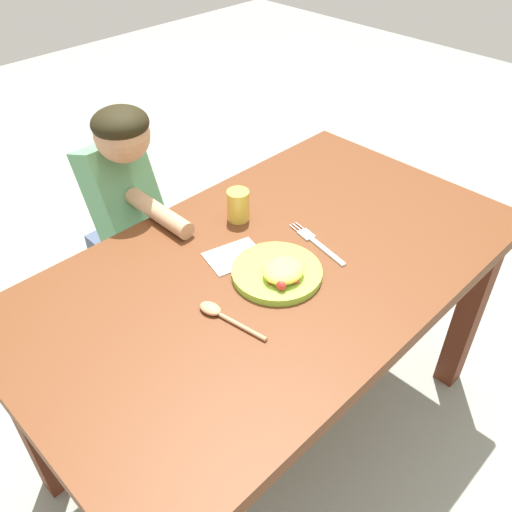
{
  "coord_description": "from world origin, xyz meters",
  "views": [
    {
      "loc": [
        -0.78,
        -0.72,
        1.61
      ],
      "look_at": [
        -0.03,
        0.04,
        0.74
      ],
      "focal_mm": 37.73,
      "sensor_mm": 36.0,
      "label": 1
    }
  ],
  "objects_px": {
    "plate": "(279,272)",
    "person": "(129,241)",
    "drinking_cup": "(238,205)",
    "spoon": "(219,313)",
    "fork": "(317,243)"
  },
  "relations": [
    {
      "from": "spoon",
      "to": "drinking_cup",
      "type": "distance_m",
      "value": 0.39
    },
    {
      "from": "spoon",
      "to": "drinking_cup",
      "type": "height_order",
      "value": "drinking_cup"
    },
    {
      "from": "plate",
      "to": "drinking_cup",
      "type": "bearing_deg",
      "value": 67.65
    },
    {
      "from": "drinking_cup",
      "to": "spoon",
      "type": "bearing_deg",
      "value": -140.09
    },
    {
      "from": "spoon",
      "to": "person",
      "type": "relative_size",
      "value": 0.18
    },
    {
      "from": "plate",
      "to": "person",
      "type": "height_order",
      "value": "person"
    },
    {
      "from": "spoon",
      "to": "person",
      "type": "xyz_separation_m",
      "value": [
        0.14,
        0.6,
        -0.19
      ]
    },
    {
      "from": "spoon",
      "to": "person",
      "type": "distance_m",
      "value": 0.65
    },
    {
      "from": "fork",
      "to": "drinking_cup",
      "type": "xyz_separation_m",
      "value": [
        -0.07,
        0.24,
        0.04
      ]
    },
    {
      "from": "plate",
      "to": "spoon",
      "type": "xyz_separation_m",
      "value": [
        -0.19,
        0.0,
        -0.01
      ]
    },
    {
      "from": "plate",
      "to": "drinking_cup",
      "type": "relative_size",
      "value": 2.49
    },
    {
      "from": "plate",
      "to": "person",
      "type": "xyz_separation_m",
      "value": [
        -0.06,
        0.61,
        -0.2
      ]
    },
    {
      "from": "fork",
      "to": "person",
      "type": "xyz_separation_m",
      "value": [
        -0.23,
        0.59,
        -0.19
      ]
    },
    {
      "from": "drinking_cup",
      "to": "person",
      "type": "relative_size",
      "value": 0.09
    },
    {
      "from": "plate",
      "to": "fork",
      "type": "height_order",
      "value": "plate"
    }
  ]
}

